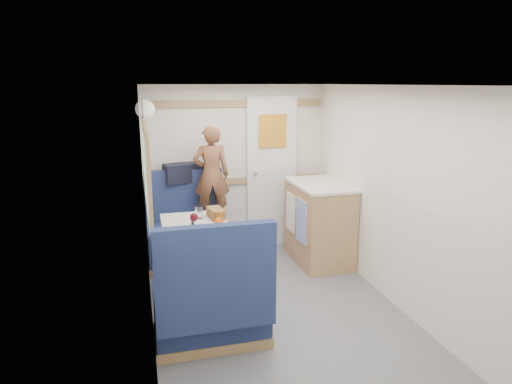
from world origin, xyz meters
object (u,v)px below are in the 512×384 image
object	(u,v)px
bench_far	(187,238)
duffel_bag	(184,173)
galley_counter	(319,222)
bench_near	(212,309)
tumbler_left	(190,232)
pepper_grinder	(193,221)
bread_loaf	(216,213)
cheese_block	(207,229)
person	(211,175)
dinette_table	(197,240)
beer_glass	(220,218)
wine_glass	(194,218)
orange_fruit	(218,222)
tray	(214,234)
dome_light	(145,109)
tumbler_right	(199,212)

from	to	relation	value
bench_far	duffel_bag	bearing A→B (deg)	87.62
galley_counter	bench_far	bearing A→B (deg)	167.90
bench_near	galley_counter	distance (m)	2.04
bench_near	tumbler_left	distance (m)	0.69
pepper_grinder	bread_loaf	bearing A→B (deg)	39.75
duffel_bag	pepper_grinder	bearing A→B (deg)	-104.73
bench_near	cheese_block	world-z (taller)	bench_near
bench_far	person	xyz separation A→B (m)	(0.30, 0.03, 0.71)
dinette_table	beer_glass	size ratio (longest dim) A/B	8.56
pepper_grinder	bench_near	bearing A→B (deg)	-87.73
cheese_block	wine_glass	size ratio (longest dim) A/B	0.62
orange_fruit	wine_glass	size ratio (longest dim) A/B	0.43
bench_far	galley_counter	world-z (taller)	bench_far
bench_far	pepper_grinder	size ratio (longest dim) A/B	11.10
bread_loaf	tumbler_left	bearing A→B (deg)	-119.83
orange_fruit	cheese_block	distance (m)	0.18
bench_far	tray	distance (m)	1.28
tray	dome_light	bearing A→B (deg)	112.82
galley_counter	tray	size ratio (longest dim) A/B	2.98
orange_fruit	tumbler_right	bearing A→B (deg)	112.07
wine_glass	galley_counter	bearing A→B (deg)	25.88
pepper_grinder	dinette_table	bearing A→B (deg)	46.88
cheese_block	beer_glass	distance (m)	0.30
dome_light	bread_loaf	world-z (taller)	dome_light
bench_near	galley_counter	world-z (taller)	bench_near
tumbler_right	cheese_block	bearing A→B (deg)	-88.82
bench_far	wine_glass	bearing A→B (deg)	-92.15
bench_far	person	bearing A→B (deg)	6.18
tray	pepper_grinder	size ratio (longest dim) A/B	3.27
orange_fruit	wine_glass	distance (m)	0.25
tray	beer_glass	distance (m)	0.36
tumbler_right	bread_loaf	xyz separation A→B (m)	(0.16, -0.03, -0.01)
person	orange_fruit	world-z (taller)	person
dinette_table	dome_light	world-z (taller)	dome_light
bench_near	cheese_block	size ratio (longest dim) A/B	10.07
tray	tumbler_left	size ratio (longest dim) A/B	2.76
galley_counter	person	xyz separation A→B (m)	(-1.17, 0.35, 0.54)
duffel_bag	tray	world-z (taller)	duffel_bag
galley_counter	cheese_block	bearing A→B (deg)	-150.16
beer_glass	orange_fruit	bearing A→B (deg)	-104.86
tumbler_right	pepper_grinder	distance (m)	0.26
tumbler_left	bread_loaf	world-z (taller)	tumbler_left
bread_loaf	beer_glass	bearing A→B (deg)	-88.08
galley_counter	beer_glass	size ratio (longest dim) A/B	8.56
duffel_bag	tray	bearing A→B (deg)	-98.67
bench_near	dinette_table	bearing A→B (deg)	90.00
wine_glass	tumbler_right	distance (m)	0.40
duffel_bag	beer_glass	distance (m)	1.16
bench_far	beer_glass	world-z (taller)	bench_far
duffel_bag	wine_glass	size ratio (longest dim) A/B	2.65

